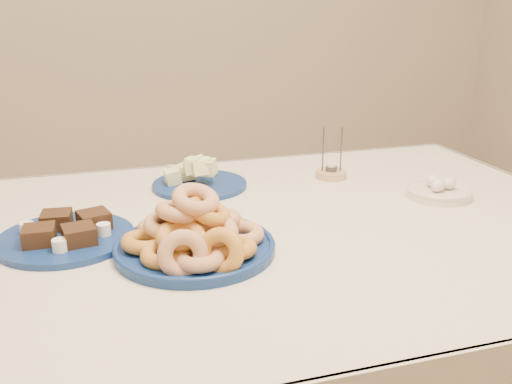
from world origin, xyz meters
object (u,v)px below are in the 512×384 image
Objects in this scene: egg_bowl at (439,190)px; brownie_plate at (66,235)px; dining_table at (250,269)px; donut_platter at (195,237)px; candle_holder at (331,173)px; melon_plate at (197,177)px.

brownie_plate is at bearing -178.78° from egg_bowl.
dining_table is at bearing -5.05° from brownie_plate.
donut_platter is 0.29m from brownie_plate.
dining_table is 4.31× the size of donut_platter.
brownie_plate reaches higher than dining_table.
brownie_plate is 0.92m from egg_bowl.
candle_holder reaches higher than donut_platter.
candle_holder is (0.72, 0.26, -0.00)m from brownie_plate.
donut_platter reaches higher than melon_plate.
candle_holder is 0.31m from egg_bowl.
candle_holder is at bearing -4.42° from melon_plate.
donut_platter is at bearing -101.83° from melon_plate.
candle_holder reaches higher than egg_bowl.
candle_holder reaches higher than melon_plate.
donut_platter is 0.62m from candle_holder.
dining_table is 0.55m from egg_bowl.
brownie_plate is 1.42× the size of egg_bowl.
egg_bowl is at bearing 1.22° from brownie_plate.
egg_bowl is at bearing 5.90° from dining_table.
egg_bowl is (0.92, 0.02, 0.00)m from brownie_plate.
candle_holder is at bearing 41.42° from dining_table.
melon_plate is at bearing 175.58° from candle_holder.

